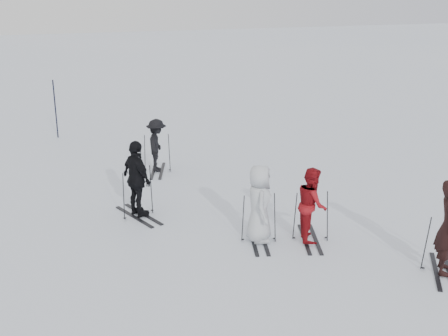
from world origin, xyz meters
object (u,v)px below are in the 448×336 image
at_px(skier_grey, 259,205).
at_px(piste_marker, 55,109).
at_px(skier_near_dark, 448,228).
at_px(skier_uphill_far, 157,146).
at_px(skier_red, 312,205).
at_px(skier_uphill_left, 137,180).

height_order(skier_grey, piste_marker, piste_marker).
relative_size(skier_near_dark, skier_uphill_far, 1.20).
bearing_deg(skier_red, skier_grey, 92.55).
bearing_deg(skier_uphill_left, skier_red, -147.85).
bearing_deg(skier_uphill_far, skier_red, -142.18).
distance_m(skier_near_dark, skier_uphill_left, 7.32).
relative_size(skier_uphill_left, skier_uphill_far, 1.18).
relative_size(skier_grey, skier_uphill_far, 1.09).
relative_size(skier_uphill_left, piste_marker, 0.88).
height_order(skier_grey, skier_uphill_far, skier_grey).
distance_m(skier_near_dark, skier_grey, 4.00).
height_order(skier_uphill_left, piste_marker, piste_marker).
xyz_separation_m(skier_near_dark, skier_uphill_left, (-5.30, 5.04, -0.01)).
distance_m(skier_red, piste_marker, 12.49).
xyz_separation_m(skier_grey, skier_uphill_left, (-2.31, 2.39, 0.07)).
xyz_separation_m(skier_uphill_far, piste_marker, (-2.68, 5.39, 0.29)).
distance_m(skier_red, skier_uphill_left, 4.41).
bearing_deg(skier_grey, piste_marker, 33.97).
height_order(skier_near_dark, skier_uphill_left, skier_near_dark).
xyz_separation_m(skier_near_dark, piste_marker, (-6.69, 13.82, 0.12)).
relative_size(skier_red, skier_uphill_far, 1.04).
bearing_deg(skier_near_dark, skier_grey, 82.31).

